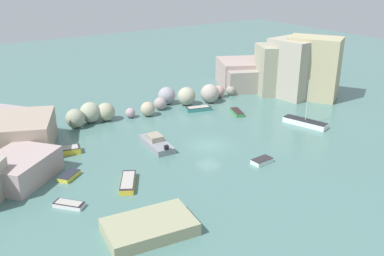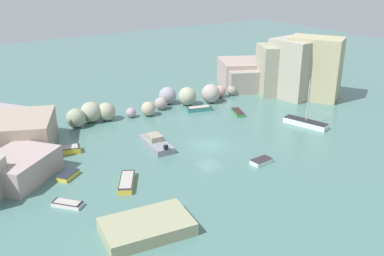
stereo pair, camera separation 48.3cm
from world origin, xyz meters
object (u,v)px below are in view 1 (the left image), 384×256
Objects in this scene: moored_boat_0 at (157,217)px; moored_boat_5 at (198,109)px; moored_boat_2 at (69,176)px; moored_boat_8 at (128,182)px; moored_boat_9 at (69,204)px; moored_boat_7 at (262,161)px; moored_boat_1 at (305,122)px; moored_boat_6 at (65,151)px; stone_dock at (149,227)px; moored_boat_3 at (156,143)px; moored_boat_4 at (237,112)px.

moored_boat_5 is at bearing 124.59° from moored_boat_0.
moored_boat_2 is 0.62× the size of moored_boat_8.
moored_boat_9 is (-5.38, 5.94, 0.01)m from moored_boat_0.
moored_boat_2 is 19.64m from moored_boat_7.
moored_boat_1 is 13.11m from moored_boat_7.
moored_boat_6 is (1.52, 5.75, 0.13)m from moored_boat_2.
stone_dock reaches higher than moored_boat_2.
moored_boat_2 is at bearing -28.03° from moored_boat_7.
stone_dock reaches higher than moored_boat_8.
moored_boat_3 reaches higher than moored_boat_8.
stone_dock reaches higher than moored_boat_9.
stone_dock is 2.67× the size of moored_boat_2.
moored_boat_6 is at bearing 44.86° from moored_boat_8.
moored_boat_4 reaches higher than moored_boat_0.
moored_boat_2 is 10.93m from moored_boat_3.
moored_boat_0 is 0.76× the size of moored_boat_8.
moored_boat_5 is at bearing 80.39° from moored_boat_9.
stone_dock is at bearing -12.39° from moored_boat_9.
moored_boat_3 is at bearing 77.68° from moored_boat_9.
moored_boat_0 is 16.95m from moored_boat_6.
moored_boat_3 is (10.79, 1.78, 0.23)m from moored_boat_2.
moored_boat_8 reaches higher than moored_boat_7.
moored_boat_9 is at bearing -151.54° from moored_boat_0.
moored_boat_8 is 1.56× the size of moored_boat_9.
moored_boat_1 reaches higher than moored_boat_4.
stone_dock is 29.22m from moored_boat_4.
moored_boat_3 is at bearing 152.05° from moored_boat_2.
moored_boat_8 is (4.17, -4.47, 0.06)m from moored_boat_2.
moored_boat_4 reaches higher than moored_boat_9.
moored_boat_4 is 0.76× the size of moored_boat_8.
moored_boat_1 is 31.83m from moored_boat_9.
moored_boat_5 reaches higher than moored_boat_0.
moored_boat_1 reaches higher than moored_boat_3.
moored_boat_5 reaches higher than moored_boat_7.
moored_boat_0 is 8.02m from moored_boat_9.
moored_boat_1 is at bearing -56.30° from moored_boat_8.
moored_boat_6 is (-28.47, 8.71, -0.02)m from moored_boat_1.
moored_boat_3 is 10.08m from moored_boat_6.
moored_boat_7 is (15.71, 4.29, -0.28)m from stone_dock.
moored_boat_3 is (-19.21, 4.74, 0.08)m from moored_boat_1.
moored_boat_2 is 6.12m from moored_boat_8.
moored_boat_4 is at bearing 13.23° from moored_boat_6.
moored_boat_4 is (23.32, 17.61, -0.28)m from stone_dock.
moored_boat_1 is 1.90× the size of moored_boat_4.
moored_boat_3 reaches higher than moored_boat_5.
moored_boat_7 is at bearing 92.51° from moored_boat_5.
moored_boat_0 is at bearing -68.52° from moored_boat_6.
moored_boat_8 is (2.65, -10.22, -0.07)m from moored_boat_6.
moored_boat_6 is at bearing 25.39° from moored_boat_5.
moored_boat_6 is 1.34× the size of moored_boat_9.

